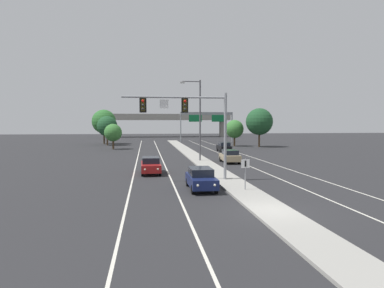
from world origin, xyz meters
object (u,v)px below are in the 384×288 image
object	(u,v)px
street_lamp_median	(198,115)
tree_far_right_c	(234,129)
median_sign_post	(245,169)
tree_far_left_b	(104,122)
highway_sign_gantry	(207,117)
tree_far_left_a	(107,126)
car_receding_black	(224,147)
overhead_signal_mast	(192,117)
car_oncoming_red	(151,165)
car_receding_tan	(230,156)
tree_far_left_c	(113,133)
tree_far_right_a	(259,122)
car_oncoming_navy	(201,178)

from	to	relation	value
street_lamp_median	tree_far_right_c	bearing A→B (deg)	66.43
median_sign_post	tree_far_left_b	xyz separation A→B (m)	(-16.39, 56.68, 3.50)
highway_sign_gantry	tree_far_left_a	xyz separation A→B (m)	(-23.20, -9.59, -2.07)
tree_far_left_a	car_receding_black	bearing A→B (deg)	-41.58
highway_sign_gantry	tree_far_left_b	distance (m)	24.91
tree_far_left_b	overhead_signal_mast	bearing A→B (deg)	-75.79
median_sign_post	highway_sign_gantry	distance (m)	62.04
street_lamp_median	highway_sign_gantry	world-z (taller)	street_lamp_median
car_oncoming_red	tree_far_left_b	bearing A→B (deg)	101.83
highway_sign_gantry	tree_far_right_c	bearing A→B (deg)	-79.15
car_receding_tan	tree_far_left_c	world-z (taller)	tree_far_left_c
median_sign_post	overhead_signal_mast	bearing A→B (deg)	125.04
tree_far_left_c	tree_far_right_c	distance (m)	24.51
car_receding_black	car_oncoming_red	bearing A→B (deg)	-118.17
median_sign_post	tree_far_right_a	distance (m)	45.58
median_sign_post	car_receding_black	bearing A→B (deg)	79.65
median_sign_post	car_oncoming_navy	xyz separation A→B (m)	(-2.99, 1.18, -0.77)
car_receding_black	car_receding_tan	bearing A→B (deg)	-100.43
car_receding_black	tree_far_right_a	bearing A→B (deg)	46.14
car_oncoming_navy	overhead_signal_mast	bearing A→B (deg)	93.40
street_lamp_median	overhead_signal_mast	bearing A→B (deg)	-100.62
car_receding_tan	tree_far_right_c	size ratio (longest dim) A/B	0.83
tree_far_left_b	tree_far_right_a	bearing A→B (deg)	-23.64
car_oncoming_red	street_lamp_median	bearing A→B (deg)	57.51
car_receding_tan	highway_sign_gantry	bearing A→B (deg)	83.61
car_oncoming_navy	car_receding_black	world-z (taller)	same
tree_far_left_a	tree_far_left_c	size ratio (longest dim) A/B	1.35
median_sign_post	car_receding_tan	world-z (taller)	median_sign_post
highway_sign_gantry	tree_far_left_c	distance (m)	29.74
overhead_signal_mast	car_receding_tan	world-z (taller)	overhead_signal_mast
median_sign_post	car_oncoming_navy	world-z (taller)	median_sign_post
overhead_signal_mast	car_oncoming_navy	size ratio (longest dim) A/B	1.92
car_oncoming_red	car_receding_tan	distance (m)	12.29
overhead_signal_mast	tree_far_right_c	world-z (taller)	overhead_signal_mast
overhead_signal_mast	highway_sign_gantry	bearing A→B (deg)	78.79
street_lamp_median	tree_far_right_c	xyz separation A→B (m)	(11.56, 26.51, -2.27)
tree_far_left_b	car_receding_tan	bearing A→B (deg)	-63.72
tree_far_right_a	tree_far_left_a	world-z (taller)	tree_far_right_a
median_sign_post	tree_far_left_a	distance (m)	53.98
tree_far_right_a	tree_far_left_b	size ratio (longest dim) A/B	0.99
overhead_signal_mast	highway_sign_gantry	world-z (taller)	highway_sign_gantry
car_oncoming_navy	tree_far_right_c	xyz separation A→B (m)	(14.08, 44.38, 2.70)
overhead_signal_mast	median_sign_post	distance (m)	6.73
car_receding_tan	car_oncoming_red	bearing A→B (deg)	-141.63
median_sign_post	highway_sign_gantry	size ratio (longest dim) A/B	0.17
tree_far_right_a	car_receding_tan	bearing A→B (deg)	-115.70
car_oncoming_red	tree_far_right_a	world-z (taller)	tree_far_right_a
car_oncoming_navy	tree_far_left_a	world-z (taller)	tree_far_left_a
highway_sign_gantry	street_lamp_median	bearing A→B (deg)	-101.41
street_lamp_median	car_receding_black	bearing A→B (deg)	64.99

